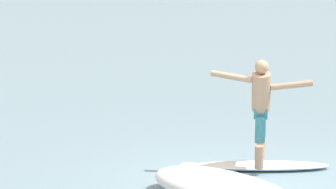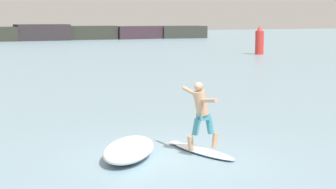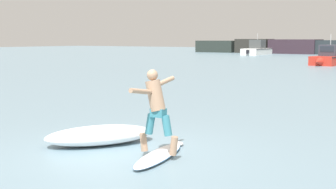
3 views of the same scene
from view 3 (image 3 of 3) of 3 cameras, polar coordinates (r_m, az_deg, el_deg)
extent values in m
plane|color=#7393A3|center=(9.37, -5.28, -7.11)|extent=(200.00, 200.00, 0.00)
cube|color=#28302C|center=(78.09, 6.03, 5.85)|extent=(6.62, 3.12, 1.90)
cube|color=#2D2C27|center=(75.24, 10.49, 5.84)|extent=(5.42, 3.44, 2.18)
cube|color=#352730|center=(72.88, 15.27, 5.66)|extent=(7.25, 4.42, 2.12)
ellipsoid|color=white|center=(8.93, -1.17, -7.45)|extent=(0.95, 2.15, 0.10)
ellipsoid|color=white|center=(9.90, 1.12, -6.02)|extent=(0.32, 0.35, 0.08)
ellipsoid|color=#2870B2|center=(8.93, -1.17, -7.45)|extent=(0.97, 2.17, 0.04)
cone|color=black|center=(8.19, -3.41, -9.61)|extent=(0.06, 0.06, 0.14)
cone|color=black|center=(8.27, -2.15, -9.43)|extent=(0.06, 0.06, 0.14)
cone|color=black|center=(8.37, -3.83, -9.25)|extent=(0.06, 0.06, 0.14)
cylinder|color=tan|center=(9.04, -2.98, -5.80)|extent=(0.18, 0.14, 0.37)
cylinder|color=teal|center=(8.89, -2.19, -3.60)|extent=(0.23, 0.17, 0.40)
cylinder|color=tan|center=(8.71, 0.71, -6.28)|extent=(0.18, 0.14, 0.37)
cylinder|color=teal|center=(8.71, -0.15, -3.82)|extent=(0.23, 0.17, 0.40)
cube|color=teal|center=(8.76, -1.18, -2.23)|extent=(0.27, 0.22, 0.16)
cylinder|color=tan|center=(8.75, -1.55, -0.13)|extent=(0.42, 0.31, 0.62)
sphere|color=tan|center=(8.74, -1.92, 2.39)|extent=(0.21, 0.21, 0.21)
cylinder|color=tan|center=(8.38, -3.37, 0.39)|extent=(0.13, 0.62, 0.20)
cylinder|color=tan|center=(9.12, -0.36, 1.59)|extent=(0.14, 0.62, 0.19)
cube|color=red|center=(42.85, 19.25, 3.96)|extent=(2.44, 5.22, 0.77)
cone|color=red|center=(40.15, 17.83, 3.85)|extent=(0.85, 0.95, 0.77)
cube|color=black|center=(42.84, 19.26, 4.39)|extent=(2.49, 5.18, 0.08)
cube|color=#363945|center=(42.59, 19.18, 5.11)|extent=(1.62, 1.76, 0.96)
cube|color=#232D38|center=(41.82, 18.79, 5.26)|extent=(1.18, 0.14, 0.48)
cylinder|color=silver|center=(42.58, 19.23, 6.36)|extent=(0.06, 0.06, 0.90)
cube|color=white|center=(66.23, 10.75, 5.16)|extent=(2.45, 6.11, 0.89)
cone|color=white|center=(69.45, 11.81, 5.21)|extent=(0.92, 1.08, 0.89)
cube|color=black|center=(66.22, 10.76, 5.48)|extent=(2.51, 6.05, 0.08)
cube|color=#424546|center=(66.43, 10.85, 6.06)|extent=(1.77, 1.92, 1.20)
cube|color=#232D38|center=(67.31, 11.15, 6.19)|extent=(1.38, 0.07, 0.60)
cylinder|color=silver|center=(66.42, 10.87, 6.97)|extent=(0.06, 0.06, 0.90)
cube|color=black|center=(63.32, 9.70, 5.15)|extent=(0.37, 0.29, 0.52)
ellipsoid|color=white|center=(10.15, -8.34, -4.93)|extent=(2.12, 2.54, 0.39)
camera|label=1|loc=(17.52, -37.35, 9.20)|focal=85.00mm
camera|label=2|loc=(11.62, -78.63, 5.99)|focal=60.00mm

